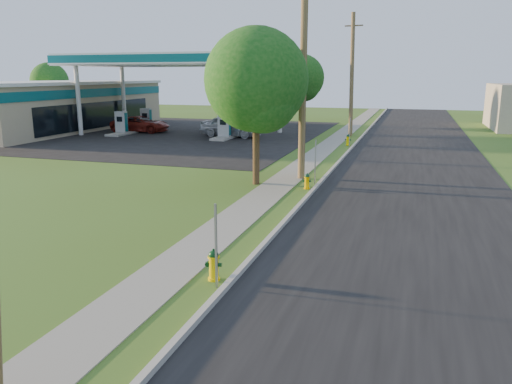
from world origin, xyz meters
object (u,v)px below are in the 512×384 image
(car_red, at_px, (141,124))
(fuel_pump_ne, at_px, (224,129))
(hydrant_mid, at_px, (307,181))
(car_silver, at_px, (231,126))
(hydrant_near, at_px, (214,265))
(tree_lot, at_px, (302,80))
(fuel_pump_nw, at_px, (122,126))
(fuel_pump_se, at_px, (241,125))
(tree_verge, at_px, (258,84))
(hydrant_far, at_px, (348,140))
(price_pylon, at_px, (257,64))
(utility_pole_far, at_px, (352,75))
(tree_back, at_px, (50,83))
(utility_pole_mid, at_px, (303,71))
(fuel_pump_sw, at_px, (146,122))

(car_red, bearing_deg, fuel_pump_ne, -110.18)
(hydrant_mid, relative_size, car_silver, 0.14)
(hydrant_near, bearing_deg, tree_lot, 99.41)
(fuel_pump_nw, bearing_deg, fuel_pump_se, 23.96)
(fuel_pump_se, relative_size, tree_verge, 0.47)
(tree_verge, bearing_deg, fuel_pump_se, 111.22)
(hydrant_far, distance_m, car_silver, 9.78)
(fuel_pump_ne, height_order, price_pylon, price_pylon)
(fuel_pump_se, xyz_separation_m, car_silver, (0.03, -2.62, 0.12))
(hydrant_near, bearing_deg, price_pylon, 104.17)
(fuel_pump_nw, xyz_separation_m, car_silver, (9.03, 1.38, 0.12))
(utility_pole_far, height_order, fuel_pump_se, utility_pole_far)
(fuel_pump_nw, bearing_deg, tree_lot, 44.70)
(hydrant_mid, bearing_deg, car_red, 136.39)
(car_silver, bearing_deg, hydrant_mid, -144.57)
(tree_lot, bearing_deg, car_red, -139.81)
(fuel_pump_ne, bearing_deg, car_red, 165.62)
(tree_back, bearing_deg, hydrant_mid, -36.98)
(price_pylon, height_order, tree_lot, price_pylon)
(fuel_pump_nw, relative_size, hydrant_near, 4.08)
(fuel_pump_ne, height_order, tree_verge, tree_verge)
(car_silver, bearing_deg, hydrant_far, -98.02)
(hydrant_near, bearing_deg, car_red, 123.18)
(utility_pole_mid, xyz_separation_m, hydrant_mid, (0.72, -2.09, -4.62))
(fuel_pump_sw, bearing_deg, tree_verge, -49.12)
(fuel_pump_nw, bearing_deg, car_silver, 8.67)
(utility_pole_mid, relative_size, hydrant_near, 12.49)
(hydrant_near, distance_m, hydrant_mid, 10.33)
(fuel_pump_sw, height_order, fuel_pump_se, same)
(utility_pole_mid, xyz_separation_m, fuel_pump_sw, (-17.90, 17.00, -4.23))
(fuel_pump_se, xyz_separation_m, price_pylon, (5.00, -11.50, 4.71))
(utility_pole_far, xyz_separation_m, car_silver, (-8.87, -3.62, -3.96))
(fuel_pump_ne, bearing_deg, hydrant_far, -5.17)
(hydrant_far, height_order, car_silver, car_silver)
(utility_pole_mid, distance_m, hydrant_mid, 5.12)
(hydrant_mid, distance_m, hydrant_far, 14.23)
(tree_back, height_order, car_silver, tree_back)
(utility_pole_far, xyz_separation_m, fuel_pump_sw, (-17.90, -1.00, -4.08))
(price_pylon, bearing_deg, car_red, 144.39)
(fuel_pump_ne, distance_m, tree_back, 26.57)
(tree_lot, bearing_deg, fuel_pump_nw, -135.30)
(fuel_pump_nw, xyz_separation_m, price_pylon, (14.00, -7.50, 4.71))
(fuel_pump_sw, height_order, hydrant_far, fuel_pump_sw)
(fuel_pump_sw, xyz_separation_m, hydrant_mid, (18.62, -19.09, -0.38))
(fuel_pump_nw, distance_m, car_silver, 9.14)
(tree_lot, bearing_deg, tree_verge, -81.51)
(tree_lot, bearing_deg, tree_back, -176.32)
(tree_lot, bearing_deg, hydrant_near, -80.59)
(tree_verge, distance_m, hydrant_near, 11.51)
(utility_pole_mid, height_order, hydrant_mid, utility_pole_mid)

